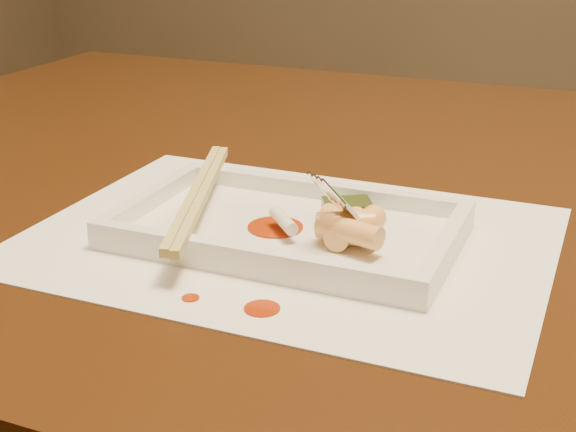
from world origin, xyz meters
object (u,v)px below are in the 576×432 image
at_px(placemat, 288,238).
at_px(plate_base, 288,233).
at_px(chopstick_a, 195,193).
at_px(fork, 385,140).
at_px(table, 417,277).

relative_size(placemat, plate_base, 1.54).
xyz_separation_m(plate_base, chopstick_a, (-0.08, 0.00, 0.02)).
bearing_deg(chopstick_a, fork, 6.75).
distance_m(table, placemat, 0.21).
distance_m(table, chopstick_a, 0.26).
bearing_deg(plate_base, table, 69.92).
bearing_deg(placemat, table, 69.92).
relative_size(table, chopstick_a, 5.87).
height_order(placemat, plate_base, plate_base).
bearing_deg(chopstick_a, placemat, 0.00).
distance_m(plate_base, fork, 0.11).
bearing_deg(table, chopstick_a, -129.66).
height_order(plate_base, fork, fork).
relative_size(table, placemat, 3.50).
height_order(table, plate_base, plate_base).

